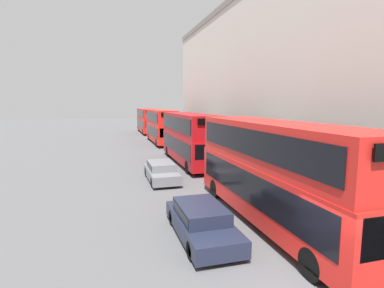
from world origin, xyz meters
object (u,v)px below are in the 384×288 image
at_px(bus_second_in_queue, 189,136).
at_px(bus_trailing, 147,120).
at_px(bus_third_in_queue, 161,125).
at_px(bus_leading, 274,168).
at_px(pedestrian, 223,156).
at_px(car_dark_sedan, 201,220).
at_px(car_hatchback, 161,171).

bearing_deg(bus_second_in_queue, bus_trailing, 90.00).
bearing_deg(bus_third_in_queue, bus_second_in_queue, -90.00).
relative_size(bus_leading, bus_second_in_queue, 1.06).
xyz_separation_m(bus_second_in_queue, pedestrian, (2.60, -1.35, -1.62)).
bearing_deg(car_dark_sedan, bus_trailing, 85.36).
height_order(bus_leading, pedestrian, bus_leading).
distance_m(bus_trailing, car_dark_sedan, 42.10).
relative_size(bus_trailing, car_hatchback, 2.35).
bearing_deg(bus_leading, bus_trailing, 90.00).
height_order(car_hatchback, pedestrian, pedestrian).
xyz_separation_m(bus_trailing, car_hatchback, (-3.40, -33.00, -1.66)).
relative_size(bus_second_in_queue, car_hatchback, 2.39).
bearing_deg(bus_third_in_queue, car_dark_sedan, -96.91).
relative_size(bus_leading, car_hatchback, 2.52).
xyz_separation_m(bus_leading, car_hatchback, (-3.40, 8.51, -1.77)).
xyz_separation_m(bus_third_in_queue, pedestrian, (2.60, -15.29, -1.61)).
distance_m(car_dark_sedan, car_hatchback, 8.93).
bearing_deg(bus_trailing, car_dark_sedan, -94.64).
bearing_deg(pedestrian, bus_third_in_queue, 99.67).
bearing_deg(pedestrian, bus_leading, -101.91).
relative_size(car_dark_sedan, pedestrian, 2.86).
bearing_deg(pedestrian, bus_second_in_queue, 152.59).
bearing_deg(bus_second_in_queue, pedestrian, -27.41).
bearing_deg(pedestrian, car_dark_sedan, -115.16).
distance_m(bus_leading, bus_second_in_queue, 13.71).
height_order(bus_trailing, car_dark_sedan, bus_trailing).
height_order(bus_second_in_queue, bus_third_in_queue, bus_second_in_queue).
bearing_deg(car_dark_sedan, bus_third_in_queue, 83.09).
relative_size(bus_third_in_queue, car_dark_sedan, 2.20).
xyz_separation_m(car_dark_sedan, pedestrian, (6.00, 12.78, 0.07)).
distance_m(bus_second_in_queue, car_dark_sedan, 14.63).
height_order(bus_leading, bus_trailing, bus_leading).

